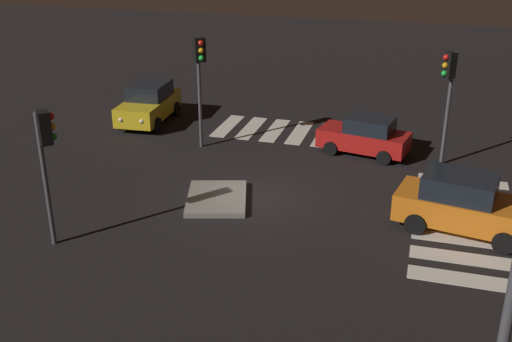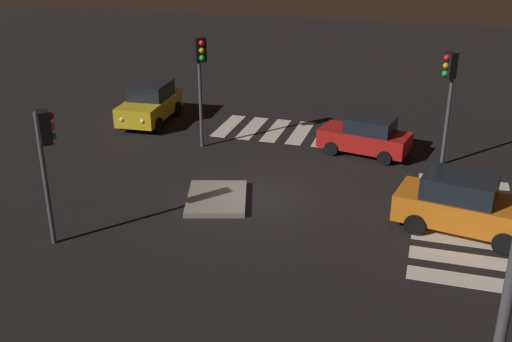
{
  "view_description": "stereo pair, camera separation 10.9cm",
  "coord_description": "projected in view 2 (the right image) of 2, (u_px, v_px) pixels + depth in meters",
  "views": [
    {
      "loc": [
        -18.55,
        -5.39,
        9.15
      ],
      "look_at": [
        0.0,
        0.0,
        1.0
      ],
      "focal_mm": 42.78,
      "sensor_mm": 36.0,
      "label": 1
    },
    {
      "loc": [
        -18.52,
        -5.5,
        9.15
      ],
      "look_at": [
        0.0,
        0.0,
        1.0
      ],
      "focal_mm": 42.78,
      "sensor_mm": 36.0,
      "label": 2
    }
  ],
  "objects": [
    {
      "name": "traffic_light_west",
      "position": [
        46.0,
        145.0,
        17.25
      ],
      "size": [
        0.54,
        0.54,
        4.13
      ],
      "rotation": [
        0.0,
        0.0,
        -0.8
      ],
      "color": "#47474C",
      "rests_on": "ground"
    },
    {
      "name": "car_red",
      "position": [
        366.0,
        136.0,
        24.91
      ],
      "size": [
        2.26,
        3.85,
        1.59
      ],
      "rotation": [
        0.0,
        0.0,
        1.37
      ],
      "color": "red",
      "rests_on": "ground"
    },
    {
      "name": "crosswalk_near",
      "position": [
        465.0,
        224.0,
        19.52
      ],
      "size": [
        7.6,
        3.2,
        0.02
      ],
      "color": "silver",
      "rests_on": "ground"
    },
    {
      "name": "crosswalk_side",
      "position": [
        301.0,
        133.0,
        27.64
      ],
      "size": [
        3.2,
        7.6,
        0.02
      ],
      "color": "silver",
      "rests_on": "ground"
    },
    {
      "name": "ground_plane",
      "position": [
        256.0,
        197.0,
        21.36
      ],
      "size": [
        80.0,
        80.0,
        0.0
      ],
      "primitive_type": "plane",
      "color": "black"
    },
    {
      "name": "car_orange",
      "position": [
        464.0,
        205.0,
        18.75
      ],
      "size": [
        2.56,
        4.42,
        1.83
      ],
      "rotation": [
        0.0,
        0.0,
        -1.76
      ],
      "color": "orange",
      "rests_on": "ground"
    },
    {
      "name": "traffic_island",
      "position": [
        217.0,
        198.0,
        21.07
      ],
      "size": [
        3.14,
        2.68,
        0.18
      ],
      "color": "gray",
      "rests_on": "ground"
    },
    {
      "name": "traffic_light_east",
      "position": [
        449.0,
        81.0,
        22.81
      ],
      "size": [
        0.54,
        0.53,
        4.48
      ],
      "rotation": [
        0.0,
        0.0,
        2.25
      ],
      "color": "#47474C",
      "rests_on": "ground"
    },
    {
      "name": "traffic_light_north",
      "position": [
        200.0,
        66.0,
        24.56
      ],
      "size": [
        0.53,
        0.54,
        4.66
      ],
      "rotation": [
        0.0,
        0.0,
        -2.43
      ],
      "color": "#47474C",
      "rests_on": "ground"
    },
    {
      "name": "car_yellow",
      "position": [
        150.0,
        103.0,
        28.86
      ],
      "size": [
        4.31,
        2.2,
        1.84
      ],
      "rotation": [
        0.0,
        0.0,
        3.2
      ],
      "color": "gold",
      "rests_on": "ground"
    }
  ]
}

